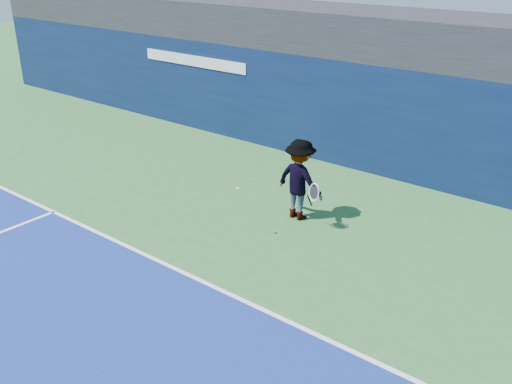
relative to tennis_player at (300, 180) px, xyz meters
The scene contains 6 objects.
ground 6.54m from the tennis_player, 87.81° to the right, with size 80.00×80.00×0.00m, color #2F682E.
baseline 3.60m from the tennis_player, 85.92° to the right, with size 24.00×0.10×0.01m, color white.
stadium_band 5.70m from the tennis_player, 87.20° to the left, with size 36.00×3.00×1.20m, color black.
back_wall_assembly 4.08m from the tennis_player, 86.56° to the left, with size 36.00×1.03×3.00m.
tennis_player is the anchor object (origin of this frame).
tennis_ball 1.72m from the tennis_player, 105.43° to the right, with size 0.07×0.07×0.07m.
Camera 1 is at (6.50, -3.61, 5.94)m, focal length 40.00 mm.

